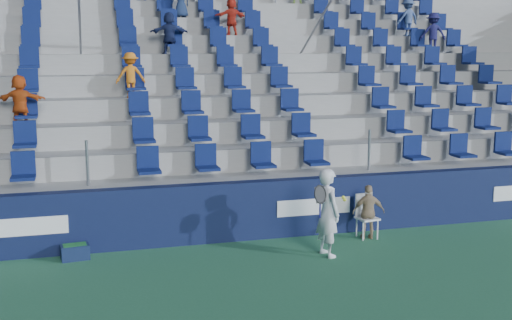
{
  "coord_description": "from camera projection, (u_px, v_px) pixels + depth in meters",
  "views": [
    {
      "loc": [
        -3.08,
        -9.14,
        3.9
      ],
      "look_at": [
        0.2,
        2.8,
        1.7
      ],
      "focal_mm": 45.0,
      "sensor_mm": 36.0,
      "label": 1
    }
  ],
  "objects": [
    {
      "name": "line_judge_chair",
      "position": [
        365.0,
        212.0,
        13.24
      ],
      "size": [
        0.45,
        0.46,
        0.91
      ],
      "color": "white",
      "rests_on": "ground"
    },
    {
      "name": "line_judge",
      "position": [
        369.0,
        212.0,
        13.09
      ],
      "size": [
        0.7,
        0.41,
        1.13
      ],
      "primitive_type": "imported",
      "rotation": [
        0.0,
        0.0,
        2.92
      ],
      "color": "tan",
      "rests_on": "ground"
    },
    {
      "name": "ball_bin",
      "position": [
        75.0,
        251.0,
        11.88
      ],
      "size": [
        0.54,
        0.39,
        0.29
      ],
      "color": "#101C3D",
      "rests_on": "ground"
    },
    {
      "name": "tennis_player",
      "position": [
        328.0,
        212.0,
        11.98
      ],
      "size": [
        0.69,
        0.68,
        1.67
      ],
      "color": "white",
      "rests_on": "ground"
    },
    {
      "name": "ground",
      "position": [
        291.0,
        296.0,
        10.16
      ],
      "size": [
        70.0,
        70.0,
        0.0
      ],
      "primitive_type": "plane",
      "color": "#2E6D47",
      "rests_on": "ground"
    },
    {
      "name": "grandstand",
      "position": [
        196.0,
        111.0,
        17.61
      ],
      "size": [
        24.0,
        8.17,
        6.63
      ],
      "color": "#989893",
      "rests_on": "ground"
    },
    {
      "name": "sponsor_wall",
      "position": [
        242.0,
        211.0,
        13.05
      ],
      "size": [
        24.0,
        0.32,
        1.2
      ],
      "color": "#10183C",
      "rests_on": "ground"
    }
  ]
}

